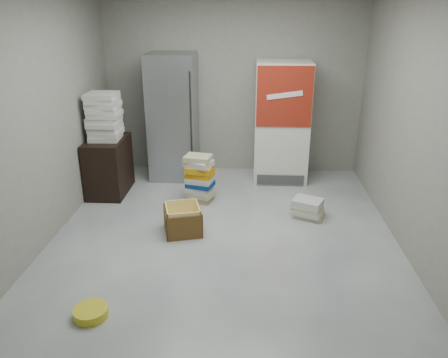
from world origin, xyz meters
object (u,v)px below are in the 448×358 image
coke_cooler (281,122)px  wood_shelf (109,166)px  cardboard_box (183,221)px  phonebook_stack_main (199,179)px  steel_fridge (173,117)px

coke_cooler → wood_shelf: bearing=-163.7°
wood_shelf → cardboard_box: (1.23, -1.15, -0.26)m
coke_cooler → phonebook_stack_main: size_ratio=2.74×
steel_fridge → wood_shelf: bearing=-138.7°
wood_shelf → phonebook_stack_main: wood_shelf is taller
steel_fridge → phonebook_stack_main: bearing=-62.4°
wood_shelf → coke_cooler: bearing=16.3°
wood_shelf → phonebook_stack_main: (1.33, -0.22, -0.07)m
coke_cooler → cardboard_box: size_ratio=3.47×
coke_cooler → cardboard_box: coke_cooler is taller
steel_fridge → wood_shelf: steel_fridge is taller
wood_shelf → phonebook_stack_main: size_ratio=1.22×
steel_fridge → cardboard_box: 2.08m
phonebook_stack_main → cardboard_box: bearing=-78.9°
steel_fridge → wood_shelf: (-0.83, -0.73, -0.55)m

